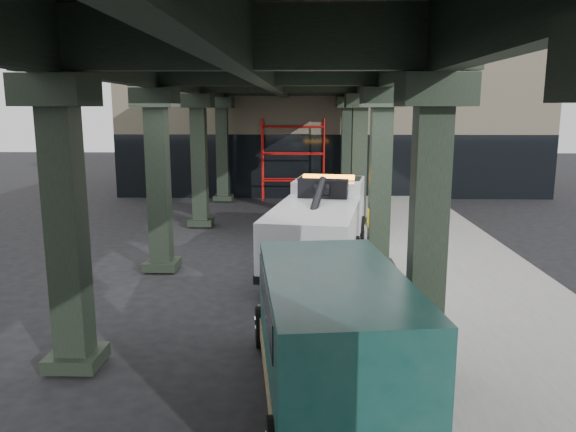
# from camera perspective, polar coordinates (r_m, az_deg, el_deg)

# --- Properties ---
(ground) EXTENTS (90.00, 90.00, 0.00)m
(ground) POSITION_cam_1_polar(r_m,az_deg,el_deg) (13.80, -0.77, -8.02)
(ground) COLOR black
(ground) RESTS_ON ground
(sidewalk) EXTENTS (5.00, 40.00, 0.15)m
(sidewalk) POSITION_cam_1_polar(r_m,az_deg,el_deg) (16.16, 15.78, -5.33)
(sidewalk) COLOR gray
(sidewalk) RESTS_ON ground
(lane_stripe) EXTENTS (0.12, 38.00, 0.01)m
(lane_stripe) POSITION_cam_1_polar(r_m,az_deg,el_deg) (15.73, 5.78, -5.67)
(lane_stripe) COLOR silver
(lane_stripe) RESTS_ON ground
(viaduct) EXTENTS (7.40, 32.00, 6.40)m
(viaduct) POSITION_cam_1_polar(r_m,az_deg,el_deg) (15.11, -2.05, 14.63)
(viaduct) COLOR black
(viaduct) RESTS_ON ground
(building) EXTENTS (22.00, 10.00, 8.00)m
(building) POSITION_cam_1_polar(r_m,az_deg,el_deg) (33.08, 4.25, 10.02)
(building) COLOR #C6B793
(building) RESTS_ON ground
(scaffolding) EXTENTS (3.08, 0.88, 4.00)m
(scaffolding) POSITION_cam_1_polar(r_m,az_deg,el_deg) (27.79, 0.52, 5.99)
(scaffolding) COLOR red
(scaffolding) RESTS_ON ground
(tow_truck) EXTENTS (3.24, 7.89, 2.52)m
(tow_truck) POSITION_cam_1_polar(r_m,az_deg,el_deg) (16.53, 3.42, -0.46)
(tow_truck) COLOR black
(tow_truck) RESTS_ON ground
(towed_van) EXTENTS (2.67, 5.51, 2.15)m
(towed_van) POSITION_cam_1_polar(r_m,az_deg,el_deg) (8.65, 4.33, -11.67)
(towed_van) COLOR #103934
(towed_van) RESTS_ON ground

